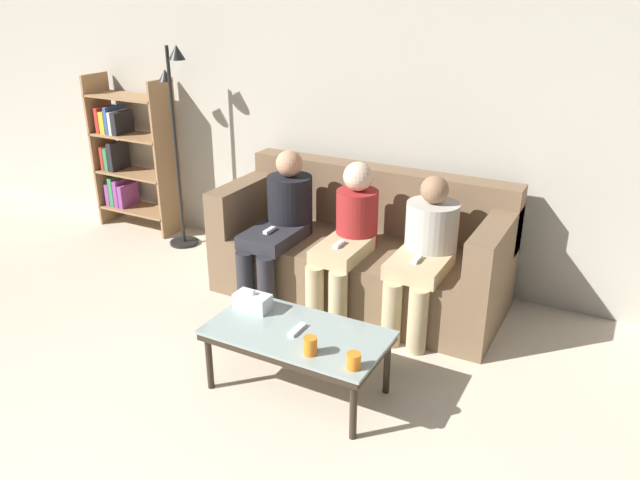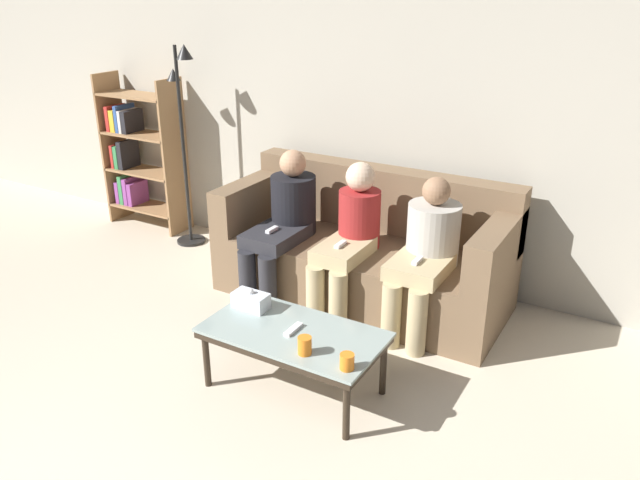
% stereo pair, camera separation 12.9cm
% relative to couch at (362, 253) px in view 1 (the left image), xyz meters
% --- Properties ---
extents(wall_back, '(12.00, 0.06, 2.60)m').
position_rel_couch_xyz_m(wall_back, '(0.00, 0.52, 0.95)').
color(wall_back, '#B7B2A3').
rests_on(wall_back, ground_plane).
extents(couch, '(2.14, 0.90, 0.95)m').
position_rel_couch_xyz_m(couch, '(0.00, 0.00, 0.00)').
color(couch, brown).
rests_on(couch, ground_plane).
extents(coffee_table, '(1.04, 0.56, 0.40)m').
position_rel_couch_xyz_m(coffee_table, '(0.18, -1.29, 0.01)').
color(coffee_table, '#8C9E99').
rests_on(coffee_table, ground_plane).
extents(cup_near_left, '(0.08, 0.08, 0.10)m').
position_rel_couch_xyz_m(cup_near_left, '(0.36, -1.45, 0.10)').
color(cup_near_left, orange).
rests_on(cup_near_left, coffee_table).
extents(cup_near_right, '(0.08, 0.08, 0.09)m').
position_rel_couch_xyz_m(cup_near_right, '(0.62, -1.46, 0.10)').
color(cup_near_right, orange).
rests_on(cup_near_right, coffee_table).
extents(tissue_box, '(0.22, 0.12, 0.13)m').
position_rel_couch_xyz_m(tissue_box, '(-0.19, -1.19, 0.10)').
color(tissue_box, silver).
rests_on(tissue_box, coffee_table).
extents(game_remote, '(0.04, 0.15, 0.02)m').
position_rel_couch_xyz_m(game_remote, '(0.18, -1.29, 0.06)').
color(game_remote, white).
rests_on(game_remote, coffee_table).
extents(bookshelf, '(0.82, 0.32, 1.45)m').
position_rel_couch_xyz_m(bookshelf, '(-2.61, 0.29, 0.36)').
color(bookshelf, '#9E754C').
rests_on(bookshelf, ground_plane).
extents(standing_lamp, '(0.31, 0.26, 1.77)m').
position_rel_couch_xyz_m(standing_lamp, '(-1.85, 0.15, 0.74)').
color(standing_lamp, black).
rests_on(standing_lamp, ground_plane).
extents(seated_person_left_end, '(0.34, 0.73, 1.10)m').
position_rel_couch_xyz_m(seated_person_left_end, '(-0.56, -0.24, 0.25)').
color(seated_person_left_end, '#28282D').
rests_on(seated_person_left_end, ground_plane).
extents(seated_person_mid_left, '(0.31, 0.69, 1.09)m').
position_rel_couch_xyz_m(seated_person_mid_left, '(0.00, -0.25, 0.24)').
color(seated_person_mid_left, tan).
rests_on(seated_person_mid_left, ground_plane).
extents(seated_person_mid_right, '(0.36, 0.69, 1.07)m').
position_rel_couch_xyz_m(seated_person_mid_right, '(0.56, -0.23, 0.24)').
color(seated_person_mid_right, tan).
rests_on(seated_person_mid_right, ground_plane).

